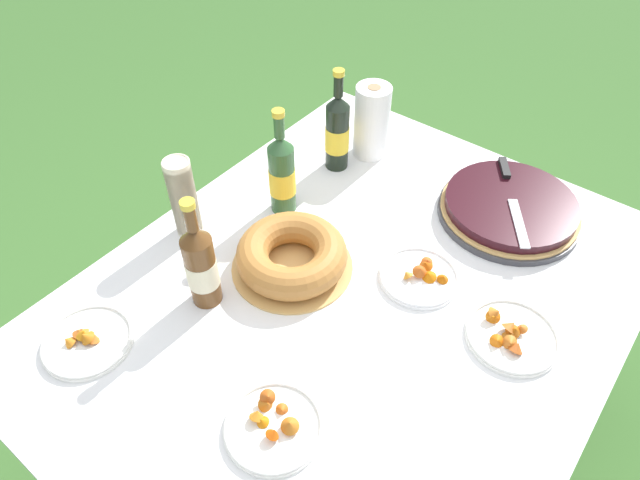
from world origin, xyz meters
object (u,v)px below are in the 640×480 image
at_px(snack_plate_left, 274,425).
at_px(snack_plate_far, 511,335).
at_px(paper_towel_roll, 372,121).
at_px(berry_tart, 510,208).
at_px(juice_bottle_red, 337,132).
at_px(cider_bottle_green, 282,174).
at_px(cider_bottle_amber, 201,265).
at_px(cup_stack, 183,198).
at_px(snack_plate_right, 420,276).
at_px(snack_plate_near, 87,340).
at_px(serving_knife, 511,192).
at_px(bundt_cake, 292,255).

distance_m(snack_plate_left, snack_plate_far, 0.59).
bearing_deg(paper_towel_roll, snack_plate_far, -120.52).
distance_m(berry_tart, juice_bottle_red, 0.55).
relative_size(cider_bottle_green, cider_bottle_amber, 1.02).
height_order(cider_bottle_green, snack_plate_far, cider_bottle_green).
bearing_deg(cider_bottle_green, paper_towel_roll, -6.65).
height_order(cup_stack, paper_towel_roll, cup_stack).
height_order(berry_tart, cider_bottle_green, cider_bottle_green).
bearing_deg(berry_tart, snack_plate_far, -154.23).
distance_m(cider_bottle_green, paper_towel_roll, 0.38).
bearing_deg(snack_plate_right, cider_bottle_green, 90.80).
distance_m(snack_plate_near, snack_plate_left, 0.49).
height_order(cider_bottle_green, juice_bottle_red, juice_bottle_red).
bearing_deg(juice_bottle_red, paper_towel_roll, -20.19).
bearing_deg(cider_bottle_amber, snack_plate_left, -113.85).
bearing_deg(cider_bottle_amber, cup_stack, 56.84).
xyz_separation_m(cider_bottle_amber, paper_towel_roll, (0.75, 0.03, -0.00)).
relative_size(serving_knife, cup_stack, 1.34).
bearing_deg(serving_knife, snack_plate_right, -43.00).
height_order(berry_tart, snack_plate_left, berry_tart).
bearing_deg(cider_bottle_green, bundt_cake, -134.02).
xyz_separation_m(serving_knife, bundt_cake, (-0.56, 0.34, -0.02)).
height_order(berry_tart, cider_bottle_amber, cider_bottle_amber).
height_order(snack_plate_right, snack_plate_far, snack_plate_far).
bearing_deg(snack_plate_near, bundt_cake, -24.89).
height_order(cup_stack, snack_plate_near, cup_stack).
bearing_deg(snack_plate_left, cider_bottle_green, 38.89).
xyz_separation_m(serving_knife, snack_plate_right, (-0.39, 0.06, -0.05)).
relative_size(snack_plate_near, snack_plate_far, 0.96).
height_order(bundt_cake, snack_plate_far, bundt_cake).
bearing_deg(serving_knife, snack_plate_near, -63.05).
relative_size(serving_knife, juice_bottle_red, 0.98).
xyz_separation_m(snack_plate_near, snack_plate_left, (0.11, -0.48, 0.00)).
bearing_deg(snack_plate_far, cup_stack, 103.82).
relative_size(snack_plate_right, snack_plate_far, 0.95).
height_order(berry_tart, serving_knife, serving_knife).
distance_m(cup_stack, cider_bottle_green, 0.27).
bearing_deg(cup_stack, cider_bottle_green, -31.46).
bearing_deg(snack_plate_right, bundt_cake, 121.04).
height_order(cider_bottle_green, paper_towel_roll, cider_bottle_green).
bearing_deg(berry_tart, snack_plate_near, 150.17).
bearing_deg(berry_tart, cider_bottle_amber, 148.34).
bearing_deg(juice_bottle_red, snack_plate_right, -118.73).
height_order(snack_plate_left, snack_plate_far, snack_plate_far).
distance_m(cup_stack, cider_bottle_amber, 0.26).
bearing_deg(snack_plate_right, cider_bottle_amber, 134.68).
distance_m(bundt_cake, juice_bottle_red, 0.46).
distance_m(berry_tart, cider_bottle_green, 0.65).
distance_m(serving_knife, snack_plate_right, 0.40).
distance_m(berry_tart, bundt_cake, 0.65).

